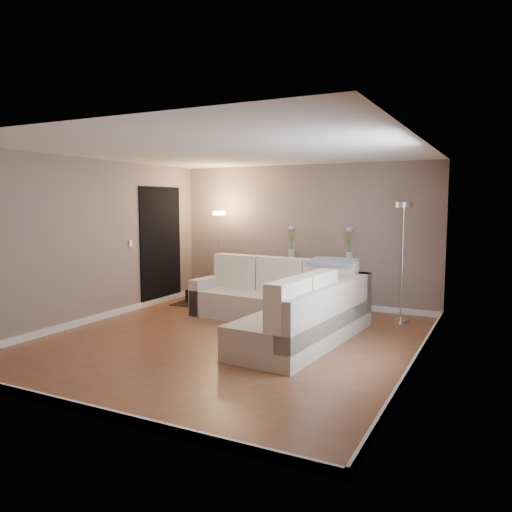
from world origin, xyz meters
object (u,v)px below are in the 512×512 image
at_px(sectional_sofa, 285,305).
at_px(floor_lamp_unlit, 403,238).
at_px(console_table, 315,282).
at_px(floor_lamp_lit, 219,238).

bearing_deg(sectional_sofa, floor_lamp_unlit, 41.47).
height_order(console_table, floor_lamp_unlit, floor_lamp_unlit).
relative_size(sectional_sofa, floor_lamp_lit, 1.69).
xyz_separation_m(sectional_sofa, console_table, (-0.15, 1.73, 0.08)).
relative_size(console_table, floor_lamp_unlit, 0.69).
height_order(floor_lamp_lit, floor_lamp_unlit, floor_lamp_unlit).
xyz_separation_m(sectional_sofa, floor_lamp_unlit, (1.48, 1.31, 0.98)).
height_order(sectional_sofa, console_table, sectional_sofa).
xyz_separation_m(floor_lamp_lit, floor_lamp_unlit, (3.46, -0.10, 0.12)).
distance_m(console_table, floor_lamp_unlit, 1.90).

